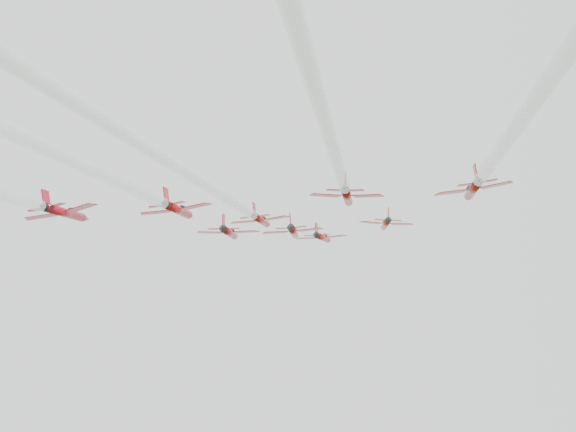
# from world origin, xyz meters

# --- Properties ---
(jet_lead) EXTENTS (9.57, 12.44, 7.26)m
(jet_lead) POSITION_xyz_m (3.28, 25.01, 177.51)
(jet_lead) COLOR #AC2010
(jet_row2_left) EXTENTS (10.33, 13.42, 7.83)m
(jet_row2_left) POSITION_xyz_m (-10.78, 9.59, 169.40)
(jet_row2_left) COLOR #A10F1C
(jet_row2_center) EXTENTS (10.35, 13.44, 7.85)m
(jet_row2_center) POSITION_xyz_m (-0.72, 14.03, 171.74)
(jet_row2_center) COLOR #9D130E
(jet_row2_right) EXTENTS (8.84, 11.48, 6.70)m
(jet_row2_right) POSITION_xyz_m (14.94, 13.27, 171.32)
(jet_row2_right) COLOR #AB2210
(jet_center) EXTENTS (8.95, 86.39, 46.26)m
(jet_center) POSITION_xyz_m (-3.74, -38.74, 143.86)
(jet_center) COLOR #B01B10
(jet_rear_left) EXTENTS (9.66, 93.19, 49.90)m
(jet_rear_left) POSITION_xyz_m (-12.35, -55.81, 134.87)
(jet_rear_left) COLOR #AB1011
(jet_rear_right) EXTENTS (9.49, 91.60, 49.05)m
(jet_rear_right) POSITION_xyz_m (9.87, -55.09, 135.25)
(jet_rear_right) COLOR maroon
(jet_rear_farright) EXTENTS (10.14, 97.86, 52.40)m
(jet_rear_farright) POSITION_xyz_m (26.07, -55.46, 135.05)
(jet_rear_farright) COLOR maroon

